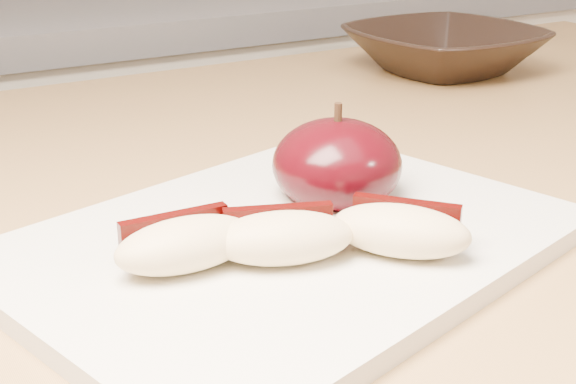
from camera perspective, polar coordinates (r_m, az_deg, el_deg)
cutting_board at (r=0.46m, az=0.00°, el=-3.62°), size 0.36×0.30×0.01m
apple_half at (r=0.50m, az=3.50°, el=1.97°), size 0.10×0.10×0.07m
apple_wedge_a at (r=0.42m, az=-7.38°, el=-3.64°), size 0.08×0.04×0.03m
apple_wedge_b at (r=0.42m, az=-0.42°, el=-3.20°), size 0.08×0.06×0.03m
apple_wedge_c at (r=0.43m, az=8.05°, el=-2.66°), size 0.08×0.08×0.03m
bowl at (r=0.91m, az=11.01°, el=9.92°), size 0.21×0.21×0.05m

